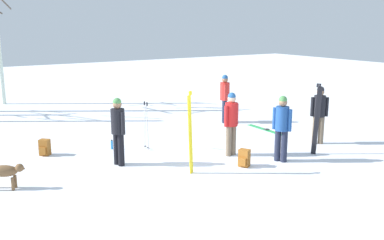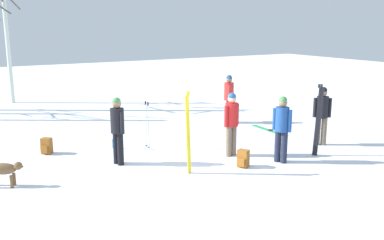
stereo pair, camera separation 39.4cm
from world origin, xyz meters
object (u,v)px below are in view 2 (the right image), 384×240
ski_pair_planted_1 (188,133)px  backpack_0 (243,159)px  person_3 (282,125)px  person_1 (232,120)px  person_0 (229,96)px  ski_poles_0 (147,124)px  dog (5,170)px  person_4 (322,112)px  person_2 (117,126)px  backpack_1 (47,146)px  birch_tree_3 (7,35)px  ski_pair_planted_0 (318,121)px  ski_pair_lying_0 (269,130)px  water_bottle_0 (113,144)px

ski_pair_planted_1 → backpack_0: (1.42, -0.25, -0.78)m
person_3 → person_1: bearing=125.0°
person_0 → person_1: bearing=-123.8°
ski_poles_0 → person_3: bearing=-48.9°
person_0 → dog: 8.25m
person_0 → person_4: 3.79m
person_1 → person_2: bearing=163.8°
backpack_1 → birch_tree_3: bearing=87.5°
person_0 → ski_pair_planted_0: (-0.21, -4.44, -0.01)m
backpack_0 → person_4: bearing=9.0°
ski_pair_planted_0 → backpack_0: ski_pair_planted_0 is taller
person_2 → birch_tree_3: (-1.00, 10.55, 2.01)m
ski_pair_lying_0 → backpack_1: 7.04m
backpack_0 → water_bottle_0: backpack_0 is taller
ski_pair_lying_0 → person_2: bearing=-171.8°
person_3 → ski_pair_lying_0: bearing=54.9°
person_2 → ski_pair_planted_1: ski_pair_planted_1 is taller
person_0 → water_bottle_0: 4.90m
person_0 → person_2: size_ratio=1.00×
person_1 → person_4: bearing=-8.7°
person_3 → birch_tree_3: bearing=110.4°
ski_pair_planted_0 → person_1: bearing=150.1°
backpack_0 → person_2: bearing=145.5°
person_0 → birch_tree_3: bearing=126.9°
person_1 → water_bottle_0: person_1 is taller
person_3 → person_4: same height
person_2 → backpack_1: bearing=127.1°
person_4 → ski_pair_lying_0: 2.30m
person_3 → ski_pair_planted_1: ski_pair_planted_1 is taller
dog → water_bottle_0: bearing=28.3°
person_0 → person_4: (0.68, -3.73, 0.00)m
person_3 → ski_poles_0: person_3 is taller
ski_pair_planted_1 → person_0: bearing=45.4°
person_4 → ski_poles_0: 5.05m
person_0 → ski_pair_planted_0: ski_pair_planted_0 is taller
dog → backpack_0: dog is taller
backpack_1 → backpack_0: bearing=-42.3°
ski_pair_planted_1 → backpack_1: size_ratio=4.53×
ski_poles_0 → backpack_1: ski_poles_0 is taller
ski_poles_0 → water_bottle_0: size_ratio=4.99×
person_3 → ski_pair_lying_0: 3.49m
birch_tree_3 → person_4: bearing=-60.2°
ski_pair_planted_1 → birch_tree_3: 12.42m
person_1 → dog: 5.64m
ski_pair_lying_0 → backpack_0: bearing=-139.3°
ski_pair_planted_1 → ski_pair_lying_0: bearing=27.8°
person_3 → person_0: bearing=72.0°
ski_pair_planted_0 → person_2: bearing=157.9°
person_0 → birch_tree_3: size_ratio=0.30×
dog → ski_pair_lying_0: dog is taller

